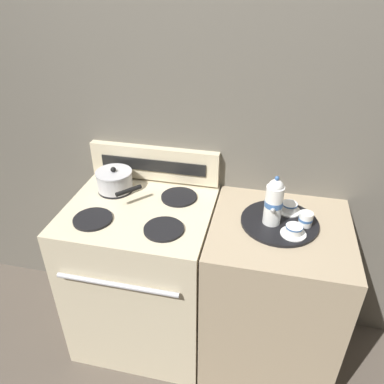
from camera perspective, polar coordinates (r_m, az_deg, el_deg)
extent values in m
plane|color=brown|center=(2.42, 1.36, -21.38)|extent=(6.00, 6.00, 0.00)
cube|color=#666056|center=(1.96, 3.72, 6.57)|extent=(6.00, 0.05, 2.20)
cube|color=beige|center=(2.14, -7.31, -12.46)|extent=(0.72, 0.62, 0.90)
cylinder|color=silver|center=(1.76, -11.41, -13.69)|extent=(0.58, 0.02, 0.02)
cylinder|color=black|center=(2.02, -11.55, 0.42)|extent=(0.18, 0.18, 0.01)
cylinder|color=black|center=(1.92, -1.99, -0.75)|extent=(0.18, 0.18, 0.01)
cylinder|color=black|center=(1.82, -14.88, -4.02)|extent=(0.18, 0.18, 0.01)
cylinder|color=black|center=(1.70, -4.32, -5.65)|extent=(0.18, 0.18, 0.01)
cube|color=beige|center=(2.04, -5.76, 4.38)|extent=(0.71, 0.05, 0.19)
cube|color=black|center=(2.01, -5.99, 4.04)|extent=(0.58, 0.01, 0.07)
cube|color=tan|center=(2.06, 11.92, -15.26)|extent=(0.65, 0.62, 0.90)
cylinder|color=#B7B7BC|center=(2.00, -11.70, 1.67)|extent=(0.18, 0.18, 0.09)
cylinder|color=#B7B7BC|center=(1.97, -11.86, 2.93)|extent=(0.19, 0.19, 0.01)
sphere|color=black|center=(1.97, -11.91, 3.36)|extent=(0.03, 0.03, 0.03)
cylinder|color=black|center=(1.86, -9.64, 0.22)|extent=(0.11, 0.12, 0.02)
cylinder|color=black|center=(1.78, 13.17, -4.50)|extent=(0.36, 0.36, 0.01)
cylinder|color=white|center=(1.71, 12.29, -1.94)|extent=(0.08, 0.08, 0.19)
cylinder|color=#38609E|center=(1.71, 12.33, -1.67)|extent=(0.08, 0.08, 0.03)
sphere|color=white|center=(1.66, 12.66, 0.79)|extent=(0.07, 0.07, 0.07)
sphere|color=#38609E|center=(1.64, 12.83, 2.05)|extent=(0.02, 0.02, 0.02)
cone|color=white|center=(1.65, 12.25, -2.79)|extent=(0.02, 0.06, 0.05)
cylinder|color=white|center=(1.85, 14.52, -2.76)|extent=(0.11, 0.11, 0.01)
cylinder|color=white|center=(1.84, 14.62, -2.19)|extent=(0.07, 0.07, 0.04)
cylinder|color=#38609E|center=(1.83, 14.68, -1.78)|extent=(0.08, 0.08, 0.01)
cylinder|color=white|center=(1.71, 15.16, -6.15)|extent=(0.11, 0.11, 0.01)
cylinder|color=white|center=(1.70, 15.27, -5.54)|extent=(0.07, 0.07, 0.04)
cylinder|color=#38609E|center=(1.69, 15.34, -5.12)|extent=(0.08, 0.08, 0.01)
cylinder|color=white|center=(1.77, 16.94, -3.96)|extent=(0.06, 0.06, 0.07)
cylinder|color=#38609E|center=(1.77, 16.94, -3.96)|extent=(0.06, 0.06, 0.01)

